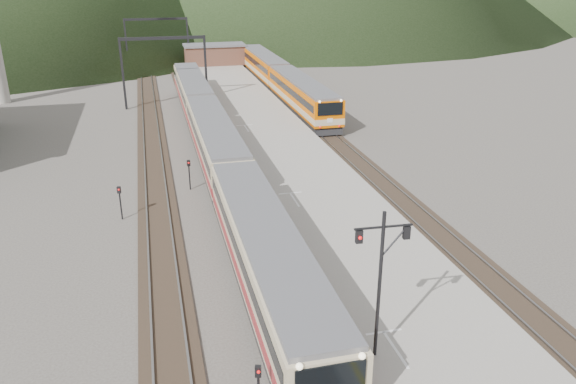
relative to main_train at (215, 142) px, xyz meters
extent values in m
cube|color=black|center=(0.00, 7.02, -1.96)|extent=(2.60, 200.00, 0.12)
cube|color=slate|center=(-0.72, 7.02, -1.86)|extent=(0.10, 200.00, 0.14)
cube|color=slate|center=(0.72, 7.02, -1.86)|extent=(0.10, 200.00, 0.14)
cube|color=black|center=(-5.00, 7.02, -1.96)|extent=(2.60, 200.00, 0.12)
cube|color=slate|center=(-5.72, 7.02, -1.86)|extent=(0.10, 200.00, 0.14)
cube|color=slate|center=(-4.28, 7.02, -1.86)|extent=(0.10, 200.00, 0.14)
cube|color=black|center=(11.50, 7.02, -1.96)|extent=(2.60, 200.00, 0.12)
cube|color=slate|center=(10.78, 7.02, -1.86)|extent=(0.10, 200.00, 0.14)
cube|color=slate|center=(12.22, 7.02, -1.86)|extent=(0.10, 200.00, 0.14)
cube|color=gray|center=(5.60, 5.02, -1.52)|extent=(8.00, 100.00, 1.00)
cube|color=black|center=(-7.50, 22.02, 1.98)|extent=(0.25, 0.25, 8.00)
cube|color=black|center=(1.80, 22.02, 1.98)|extent=(0.25, 0.25, 8.00)
cube|color=black|center=(-2.85, 22.02, 5.78)|extent=(9.30, 0.22, 0.35)
cube|color=black|center=(-7.50, 47.02, 1.98)|extent=(0.25, 0.25, 8.00)
cube|color=black|center=(1.80, 47.02, 1.98)|extent=(0.25, 0.25, 8.00)
cube|color=black|center=(-2.85, 47.02, 5.78)|extent=(9.30, 0.22, 0.35)
cube|color=brown|center=(5.60, 45.02, 0.38)|extent=(9.00, 4.00, 2.80)
cube|color=slate|center=(5.60, 45.02, 1.93)|extent=(9.40, 4.40, 0.30)
cube|color=tan|center=(0.00, -20.21, 0.00)|extent=(2.93, 19.71, 3.58)
cube|color=tan|center=(0.00, 0.00, 0.00)|extent=(2.93, 19.71, 3.58)
cube|color=tan|center=(0.00, 20.21, 0.00)|extent=(2.93, 19.71, 3.58)
cube|color=#D45A00|center=(11.50, 15.27, 0.03)|extent=(2.98, 20.02, 3.63)
cube|color=#D45A00|center=(11.50, 35.78, 0.03)|extent=(2.98, 20.02, 3.63)
cylinder|color=black|center=(2.87, -27.06, 2.07)|extent=(0.14, 0.14, 6.18)
cube|color=black|center=(2.87, -27.06, 4.56)|extent=(2.20, 0.19, 0.07)
cube|color=black|center=(1.97, -27.01, 4.26)|extent=(0.26, 0.19, 0.50)
cube|color=black|center=(3.77, -27.11, 4.26)|extent=(0.26, 0.19, 0.50)
cube|color=black|center=(-2.03, -28.17, 0.03)|extent=(0.26, 0.22, 0.45)
cylinder|color=black|center=(-2.54, -4.91, -1.02)|extent=(0.10, 0.10, 2.00)
cube|color=black|center=(-2.54, -4.91, 0.03)|extent=(0.25, 0.20, 0.45)
cylinder|color=black|center=(-7.27, -9.13, -1.02)|extent=(0.10, 0.10, 2.00)
cube|color=black|center=(-7.27, -9.13, 0.03)|extent=(0.26, 0.22, 0.45)
camera|label=1|loc=(-4.87, -43.85, 13.25)|focal=35.00mm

